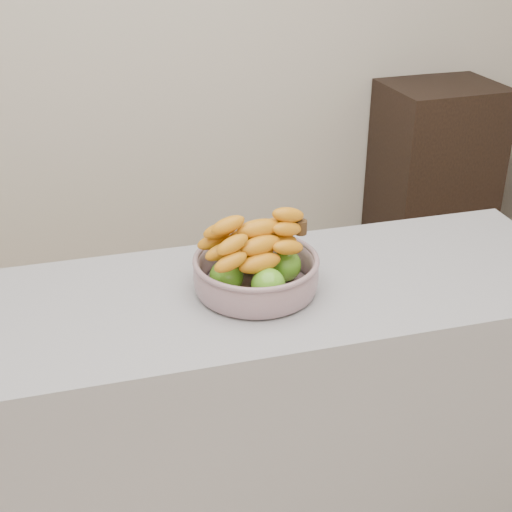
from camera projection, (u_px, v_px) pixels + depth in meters
The scene contains 3 objects.
counter at pixel (222, 429), 2.06m from camera, with size 2.00×0.60×0.90m, color #929299.
cabinet at pixel (433, 181), 3.65m from camera, with size 0.55×0.44×0.99m, color black.
fruit_bowl at pixel (256, 269), 1.84m from camera, with size 0.33×0.33×0.20m.
Camera 1 is at (-0.33, -1.27, 1.85)m, focal length 50.00 mm.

